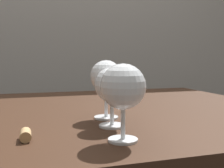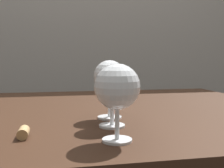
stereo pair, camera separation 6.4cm
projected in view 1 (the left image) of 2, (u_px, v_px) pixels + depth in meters
back_wall at (61, 6)px, 2.05m from camera, size 5.00×0.08×2.60m
dining_table at (109, 137)px, 0.91m from camera, size 1.12×0.94×0.75m
wine_glass_cabernet at (123, 88)px, 0.53m from camera, size 0.09×0.09×0.15m
wine_glass_white at (112, 86)px, 0.64m from camera, size 0.08×0.08×0.14m
wine_glass_chardonnay at (106, 77)px, 0.73m from camera, size 0.08×0.08×0.16m
cork at (26, 135)px, 0.54m from camera, size 0.02×0.04×0.02m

